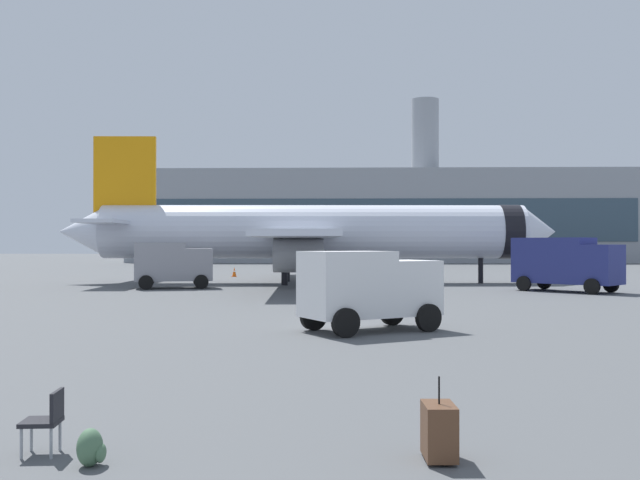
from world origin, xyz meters
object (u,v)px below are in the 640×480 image
object	(u,v)px
airplane_at_gate	(310,232)
service_truck	(173,263)
fuel_truck	(565,262)
cargo_van	(369,286)
rolling_suitcase	(439,431)
gate_chair	(47,418)
safety_cone_near	(202,278)
safety_cone_mid	(234,272)
traveller_backpack	(91,448)

from	to	relation	value
airplane_at_gate	service_truck	distance (m)	10.64
fuel_truck	cargo_van	bearing A→B (deg)	-122.47
rolling_suitcase	gate_chair	distance (m)	5.23
fuel_truck	safety_cone_near	xyz separation A→B (m)	(-23.56, 10.15, -1.47)
gate_chair	safety_cone_mid	bearing A→B (deg)	95.67
traveller_backpack	gate_chair	world-z (taller)	gate_chair
safety_cone_mid	safety_cone_near	bearing A→B (deg)	-97.41
cargo_van	rolling_suitcase	xyz separation A→B (m)	(0.36, -13.85, -1.06)
service_truck	cargo_van	world-z (taller)	service_truck
safety_cone_near	traveller_backpack	world-z (taller)	safety_cone_near
safety_cone_near	safety_cone_mid	world-z (taller)	safety_cone_mid
safety_cone_mid	cargo_van	bearing A→B (deg)	-75.30
service_truck	traveller_backpack	bearing A→B (deg)	-78.37
safety_cone_mid	traveller_backpack	distance (m)	52.75
service_truck	rolling_suitcase	distance (m)	37.77
fuel_truck	safety_cone_near	distance (m)	25.69
safety_cone_mid	gate_chair	size ratio (longest dim) A/B	0.95
fuel_truck	safety_cone_near	bearing A→B (deg)	156.69
airplane_at_gate	traveller_backpack	bearing A→B (deg)	-91.45
traveller_backpack	safety_cone_near	bearing A→B (deg)	99.11
cargo_van	traveller_backpack	bearing A→B (deg)	-106.11
traveller_backpack	gate_chair	size ratio (longest dim) A/B	0.56
safety_cone_mid	traveller_backpack	size ratio (longest dim) A/B	1.70
cargo_van	traveller_backpack	world-z (taller)	cargo_van
airplane_at_gate	gate_chair	xyz separation A→B (m)	(-1.84, -41.75, -3.16)
airplane_at_gate	safety_cone_near	world-z (taller)	airplane_at_gate
airplane_at_gate	cargo_van	distance (m)	28.27
fuel_truck	gate_chair	xyz separation A→B (m)	(-17.29, -33.25, -1.27)
safety_cone_mid	gate_chair	bearing A→B (deg)	-84.33
fuel_truck	safety_cone_near	world-z (taller)	fuel_truck
service_truck	gate_chair	xyz separation A→B (m)	(6.68, -35.70, -1.11)
cargo_van	safety_cone_near	xyz separation A→B (m)	(-11.14, 29.66, -1.15)
airplane_at_gate	safety_cone_mid	world-z (taller)	airplane_at_gate
cargo_van	safety_cone_mid	bearing A→B (deg)	104.70
safety_cone_near	rolling_suitcase	distance (m)	45.01
service_truck	traveller_backpack	distance (m)	36.97
gate_chair	service_truck	bearing A→B (deg)	100.60
cargo_van	gate_chair	size ratio (longest dim) A/B	5.60
fuel_truck	traveller_backpack	distance (m)	37.59
airplane_at_gate	cargo_van	xyz separation A→B (m)	(3.03, -28.02, -2.21)
safety_cone_near	traveller_backpack	xyz separation A→B (m)	(7.03, -43.87, -0.07)
safety_cone_mid	rolling_suitcase	world-z (taller)	rolling_suitcase
airplane_at_gate	safety_cone_near	xyz separation A→B (m)	(-8.10, 1.64, -3.35)
service_truck	gate_chair	distance (m)	36.34
airplane_at_gate	service_truck	bearing A→B (deg)	-144.64
rolling_suitcase	traveller_backpack	world-z (taller)	rolling_suitcase
airplane_at_gate	gate_chair	world-z (taller)	airplane_at_gate
airplane_at_gate	cargo_van	size ratio (longest dim) A/B	7.42
safety_cone_near	fuel_truck	bearing A→B (deg)	-23.31
cargo_van	safety_cone_mid	distance (m)	39.52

